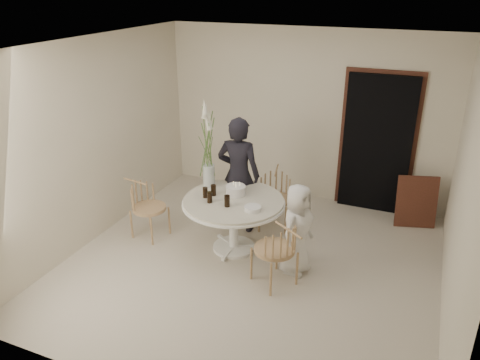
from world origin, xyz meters
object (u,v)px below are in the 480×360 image
at_px(table, 234,207).
at_px(chair_right, 281,247).
at_px(birthday_cake, 236,190).
at_px(chair_left, 143,201).
at_px(boy, 297,229).
at_px(flower_vase, 208,151).
at_px(chair_far, 275,190).
at_px(girl, 239,175).

bearing_deg(table, chair_right, -34.39).
height_order(table, birthday_cake, birthday_cake).
xyz_separation_m(chair_left, boy, (2.22, -0.05, 0.06)).
height_order(table, flower_vase, flower_vase).
relative_size(birthday_cake, flower_vase, 0.21).
relative_size(chair_left, flower_vase, 0.67).
relative_size(chair_right, birthday_cake, 3.26).
distance_m(chair_right, boy, 0.41).
bearing_deg(boy, chair_far, 42.97).
bearing_deg(chair_left, girl, -50.92).
xyz_separation_m(table, girl, (-0.16, 0.55, 0.22)).
relative_size(table, chair_far, 1.62).
xyz_separation_m(chair_right, chair_left, (-2.15, 0.45, -0.02)).
relative_size(girl, flower_vase, 1.38).
bearing_deg(girl, chair_right, 127.14).
distance_m(chair_left, birthday_cake, 1.34).
height_order(chair_far, chair_left, chair_far).
bearing_deg(boy, girl, 68.13).
height_order(chair_right, birthday_cake, birthday_cake).
height_order(girl, boy, girl).
bearing_deg(flower_vase, chair_far, 39.59).
bearing_deg(chair_far, table, -119.74).
bearing_deg(chair_far, girl, -154.29).
xyz_separation_m(girl, boy, (1.06, -0.71, -0.26)).
relative_size(chair_right, flower_vase, 0.70).
bearing_deg(chair_right, birthday_cake, -96.10).
bearing_deg(chair_left, flower_vase, -56.05).
bearing_deg(flower_vase, girl, 40.94).
height_order(table, chair_left, chair_left).
xyz_separation_m(birthday_cake, flower_vase, (-0.45, 0.12, 0.44)).
distance_m(chair_far, boy, 1.23).
xyz_separation_m(chair_right, birthday_cake, (-0.87, 0.72, 0.25)).
distance_m(chair_far, girl, 0.63).
xyz_separation_m(table, birthday_cake, (-0.04, 0.15, 0.18)).
xyz_separation_m(chair_far, flower_vase, (-0.75, -0.62, 0.70)).
bearing_deg(chair_left, table, -75.59).
distance_m(chair_right, flower_vase, 1.70).
relative_size(chair_left, girl, 0.48).
xyz_separation_m(chair_far, chair_left, (-1.59, -1.01, -0.01)).
height_order(chair_left, flower_vase, flower_vase).
height_order(table, chair_far, chair_far).
distance_m(chair_right, girl, 1.52).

